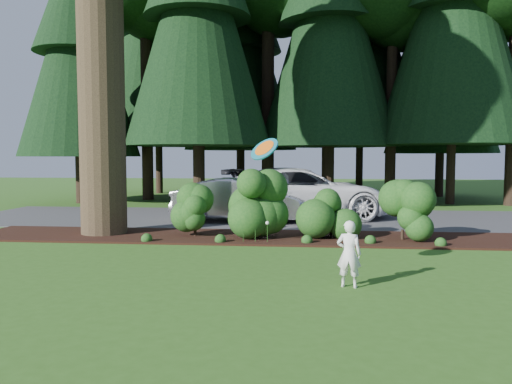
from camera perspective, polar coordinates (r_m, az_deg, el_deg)
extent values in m
plane|color=#2D5719|center=(10.07, 0.24, -8.28)|extent=(80.00, 80.00, 0.00)
cube|color=black|center=(13.24, 1.59, -5.19)|extent=(16.00, 2.50, 0.05)
cube|color=#38383A|center=(17.45, 2.59, -3.00)|extent=(22.00, 6.00, 0.03)
cylinder|color=black|center=(14.82, -17.42, 18.92)|extent=(1.24, 1.24, 12.00)
sphere|color=#164314|center=(13.40, -6.99, -2.37)|extent=(1.08, 1.08, 1.08)
cylinder|color=black|center=(13.47, -6.97, -4.53)|extent=(0.08, 0.08, 0.30)
sphere|color=#164314|center=(12.90, 0.63, -1.36)|extent=(1.35, 1.35, 1.35)
cylinder|color=black|center=(12.99, 0.63, -4.81)|extent=(0.08, 0.08, 0.30)
sphere|color=#164314|center=(13.17, 8.57, -1.78)|extent=(1.26, 1.26, 1.26)
cylinder|color=black|center=(13.26, 8.54, -4.68)|extent=(0.08, 0.08, 0.30)
sphere|color=#164314|center=(13.20, 16.44, -2.36)|extent=(1.17, 1.17, 1.17)
cylinder|color=black|center=(13.27, 16.39, -4.79)|extent=(0.08, 0.08, 0.30)
cylinder|color=#164314|center=(12.43, -1.46, -4.75)|extent=(0.01, 0.01, 0.50)
sphere|color=white|center=(12.39, -1.46, -3.52)|extent=(0.09, 0.09, 0.09)
cylinder|color=#164314|center=(12.40, -0.08, -4.77)|extent=(0.01, 0.01, 0.50)
sphere|color=white|center=(12.36, -0.08, -3.54)|extent=(0.09, 0.09, 0.09)
cylinder|color=#164314|center=(12.37, 1.31, -4.79)|extent=(0.01, 0.01, 0.50)
sphere|color=white|center=(12.33, 1.31, -3.55)|extent=(0.09, 0.09, 0.09)
cylinder|color=black|center=(26.12, -18.16, 9.87)|extent=(0.50, 0.50, 9.80)
cone|color=black|center=(26.57, -18.29, 15.88)|extent=(6.16, 6.16, 10.50)
cylinder|color=black|center=(25.67, -12.50, 9.29)|extent=(0.50, 0.50, 9.10)
cylinder|color=black|center=(25.47, -5.62, 10.99)|extent=(0.50, 0.50, 10.50)
cone|color=black|center=(26.00, -5.67, 17.57)|extent=(6.60, 6.60, 11.25)
cylinder|color=black|center=(23.48, 0.96, 9.46)|extent=(0.50, 0.50, 8.75)
cylinder|color=black|center=(24.56, 8.31, 12.06)|extent=(0.50, 0.50, 11.20)
cone|color=black|center=(25.21, 8.39, 19.27)|extent=(7.04, 7.04, 12.00)
cylinder|color=black|center=(25.75, 14.97, 9.63)|extent=(0.50, 0.50, 9.45)
cylinder|color=black|center=(24.90, 21.37, 11.31)|extent=(0.50, 0.50, 10.85)
cone|color=black|center=(25.49, 21.56, 18.23)|extent=(6.82, 6.82, 11.62)
cylinder|color=black|center=(27.48, 25.29, 9.38)|extent=(0.50, 0.50, 9.80)
cylinder|color=black|center=(29.87, -11.95, 10.56)|extent=(0.50, 0.50, 11.20)
cone|color=black|center=(30.41, -12.04, 16.56)|extent=(7.04, 7.04, 12.00)
cylinder|color=black|center=(28.17, -1.36, 10.33)|extent=(0.50, 0.50, 10.50)
cone|color=black|center=(28.66, -1.37, 16.31)|extent=(6.60, 6.60, 11.25)
cylinder|color=black|center=(29.15, 10.92, 11.44)|extent=(0.50, 0.50, 11.90)
cone|color=black|center=(29.79, 11.01, 17.93)|extent=(7.48, 7.48, 12.75)
cylinder|color=black|center=(29.43, 20.86, 9.46)|extent=(0.50, 0.50, 10.15)
cone|color=black|center=(29.86, 21.00, 15.01)|extent=(6.38, 6.38, 10.88)
imported|color=#B1B1B6|center=(16.32, -1.98, -0.92)|extent=(4.35, 1.62, 1.42)
imported|color=white|center=(17.37, 5.30, -0.12)|extent=(6.64, 3.87, 1.74)
imported|color=black|center=(19.63, 4.95, 0.29)|extent=(6.08, 3.05, 1.69)
imported|color=white|center=(8.39, 10.58, -6.96)|extent=(0.45, 0.35, 1.11)
cylinder|color=#166779|center=(8.13, 0.97, 4.93)|extent=(0.57, 0.43, 0.50)
cylinder|color=orange|center=(8.13, 0.97, 5.04)|extent=(0.40, 0.30, 0.35)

